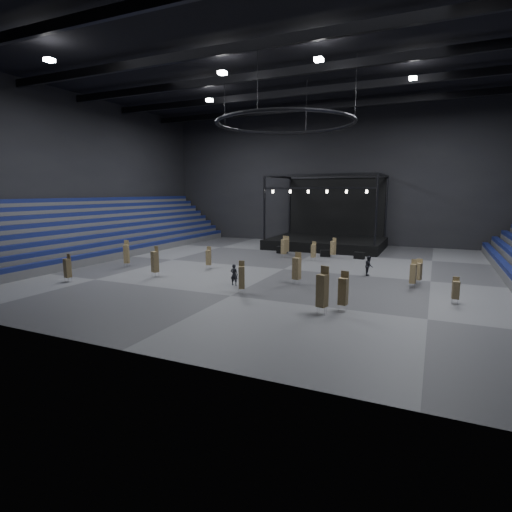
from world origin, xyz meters
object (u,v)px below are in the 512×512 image
at_px(chair_stack_1, 286,245).
at_px(chair_stack_5, 456,290).
at_px(flight_case_right, 359,256).
at_px(flight_case_left, 282,250).
at_px(chair_stack_4, 68,268).
at_px(chair_stack_0, 413,273).
at_px(chair_stack_6, 322,290).
at_px(chair_stack_3, 155,261).
at_px(chair_stack_13, 297,268).
at_px(chair_stack_11, 209,257).
at_px(chair_stack_14, 242,277).
at_px(chair_stack_2, 418,271).
at_px(chair_stack_12, 126,253).
at_px(chair_stack_9, 333,248).
at_px(man_center, 234,275).
at_px(chair_stack_10, 343,291).
at_px(crew_member, 369,266).
at_px(flight_case_mid, 325,253).
at_px(chair_stack_7, 313,251).
at_px(chair_stack_8, 284,246).
at_px(stage, 328,236).

distance_m(chair_stack_1, chair_stack_5, 22.04).
xyz_separation_m(flight_case_right, chair_stack_1, (-8.05, -0.66, 0.78)).
xyz_separation_m(flight_case_left, chair_stack_4, (-10.30, -20.86, 0.75)).
xyz_separation_m(chair_stack_0, chair_stack_6, (-4.47, -9.09, 0.35)).
height_order(chair_stack_3, chair_stack_13, chair_stack_3).
bearing_deg(flight_case_left, chair_stack_5, -41.15).
height_order(chair_stack_11, chair_stack_14, chair_stack_14).
height_order(chair_stack_2, chair_stack_12, chair_stack_12).
bearing_deg(chair_stack_9, man_center, -82.62).
distance_m(flight_case_left, chair_stack_3, 17.29).
distance_m(chair_stack_6, chair_stack_14, 6.86).
bearing_deg(chair_stack_1, chair_stack_10, -44.08).
relative_size(chair_stack_12, man_center, 1.55).
bearing_deg(chair_stack_3, crew_member, 43.48).
xyz_separation_m(flight_case_right, chair_stack_13, (-2.30, -14.13, 0.96)).
relative_size(chair_stack_6, chair_stack_10, 1.17).
bearing_deg(chair_stack_4, flight_case_mid, 61.02).
bearing_deg(crew_member, chair_stack_3, 108.27).
relative_size(chair_stack_0, chair_stack_11, 1.04).
bearing_deg(crew_member, chair_stack_2, -123.07).
distance_m(chair_stack_4, chair_stack_9, 25.91).
relative_size(chair_stack_3, chair_stack_6, 0.91).
relative_size(chair_stack_9, chair_stack_13, 0.88).
bearing_deg(chair_stack_12, chair_stack_13, -25.51).
distance_m(flight_case_left, chair_stack_5, 23.22).
bearing_deg(chair_stack_9, chair_stack_7, -98.08).
xyz_separation_m(flight_case_left, chair_stack_5, (17.48, -15.27, 0.54)).
bearing_deg(flight_case_right, chair_stack_9, -166.05).
bearing_deg(flight_case_mid, chair_stack_1, -171.14).
bearing_deg(chair_stack_1, chair_stack_4, -102.10).
xyz_separation_m(flight_case_right, chair_stack_4, (-19.15, -20.66, 0.79)).
distance_m(flight_case_left, chair_stack_11, 11.90).
distance_m(flight_case_left, chair_stack_9, 6.28).
relative_size(chair_stack_8, chair_stack_9, 1.07).
bearing_deg(chair_stack_8, chair_stack_0, -22.91).
bearing_deg(man_center, chair_stack_11, -46.24).
bearing_deg(chair_stack_2, chair_stack_14, -126.74).
relative_size(chair_stack_11, crew_member, 1.22).
height_order(chair_stack_1, chair_stack_12, chair_stack_12).
height_order(stage, flight_case_right, stage).
xyz_separation_m(chair_stack_6, crew_member, (0.80, 12.29, -0.61)).
distance_m(chair_stack_4, chair_stack_10, 21.61).
bearing_deg(stage, chair_stack_12, -123.28).
height_order(flight_case_mid, chair_stack_9, chair_stack_9).
height_order(chair_stack_8, chair_stack_11, chair_stack_8).
height_order(chair_stack_11, chair_stack_13, chair_stack_13).
bearing_deg(chair_stack_14, chair_stack_4, 165.48).
bearing_deg(man_center, chair_stack_4, 16.54).
bearing_deg(chair_stack_6, chair_stack_0, 80.65).
relative_size(flight_case_left, chair_stack_5, 0.69).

